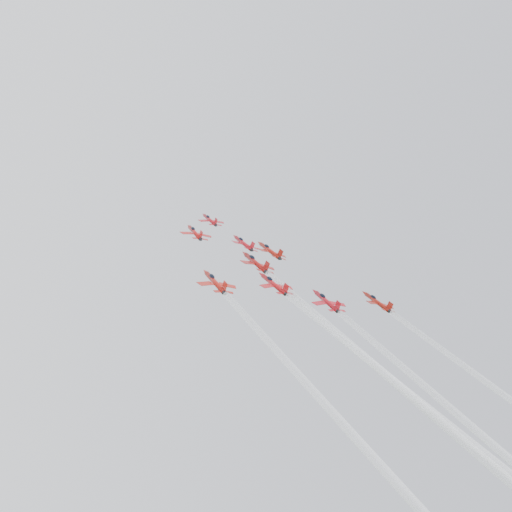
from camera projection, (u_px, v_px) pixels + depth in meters
jet_lead at (210, 220)px, 175.61m from camera, size 8.62×10.69×7.93m
jet_row2_left at (195, 232)px, 154.52m from camera, size 9.14×11.33×8.40m
jet_row2_center at (243, 243)px, 162.40m from camera, size 9.10×11.28×8.37m
jet_row2_right at (270, 250)px, 164.94m from camera, size 10.08×12.49×9.27m
jet_center at (380, 369)px, 106.78m from camera, size 10.43×92.90×67.37m
jet_rear_farleft at (335, 407)px, 85.49m from camera, size 9.18×81.80×59.32m
jet_rear_left at (401, 395)px, 98.57m from camera, size 9.32×83.02×60.21m
jet_rear_right at (471, 416)px, 100.36m from camera, size 9.32×83.02×60.21m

